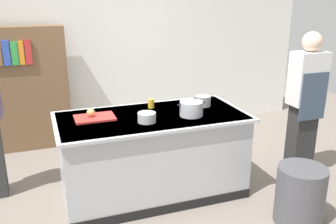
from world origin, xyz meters
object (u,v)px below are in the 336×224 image
object	(u,v)px
trash_bin	(300,195)
bookshelf	(27,89)
sauce_pan	(203,101)
onion	(91,113)
stock_pot	(191,109)
mixing_bowl	(147,117)
juice_cup	(151,104)
person_chef	(305,103)

from	to	relation	value
trash_bin	bookshelf	xyz separation A→B (m)	(-2.39, 2.80, 0.57)
sauce_pan	bookshelf	distance (m)	2.51
trash_bin	onion	bearing A→B (deg)	147.51
stock_pot	mixing_bowl	bearing A→B (deg)	-175.98
juice_cup	bookshelf	distance (m)	2.02
onion	bookshelf	size ratio (longest dim) A/B	0.05
onion	trash_bin	xyz separation A→B (m)	(1.76, -1.12, -0.68)
stock_pot	juice_cup	distance (m)	0.51
onion	stock_pot	bearing A→B (deg)	-14.87
juice_cup	bookshelf	xyz separation A→B (m)	(-1.31, 1.54, -0.10)
onion	trash_bin	bearing A→B (deg)	-32.49
stock_pot	bookshelf	size ratio (longest dim) A/B	0.18
trash_bin	bookshelf	world-z (taller)	bookshelf
mixing_bowl	bookshelf	distance (m)	2.27
trash_bin	bookshelf	bearing A→B (deg)	130.50
onion	juice_cup	distance (m)	0.70
juice_cup	stock_pot	bearing A→B (deg)	-52.15
trash_bin	person_chef	xyz separation A→B (m)	(0.62, 0.80, 0.63)
juice_cup	sauce_pan	bearing A→B (deg)	-12.30
sauce_pan	bookshelf	world-z (taller)	bookshelf
sauce_pan	onion	bearing A→B (deg)	-179.45
stock_pot	trash_bin	distance (m)	1.34
stock_pot	sauce_pan	distance (m)	0.38
person_chef	bookshelf	size ratio (longest dim) A/B	1.01
sauce_pan	person_chef	distance (m)	1.18
onion	bookshelf	world-z (taller)	bookshelf
stock_pot	trash_bin	xyz separation A→B (m)	(0.77, -0.86, -0.69)
juice_cup	trash_bin	bearing A→B (deg)	-49.34
sauce_pan	juice_cup	bearing A→B (deg)	167.70
juice_cup	trash_bin	size ratio (longest dim) A/B	0.18
sauce_pan	person_chef	size ratio (longest dim) A/B	0.14
onion	bookshelf	xyz separation A→B (m)	(-0.63, 1.67, -0.11)
onion	trash_bin	world-z (taller)	onion
bookshelf	mixing_bowl	bearing A→B (deg)	-60.25
trash_bin	juice_cup	bearing A→B (deg)	130.66
stock_pot	mixing_bowl	size ratio (longest dim) A/B	1.69
onion	person_chef	size ratio (longest dim) A/B	0.05
stock_pot	trash_bin	size ratio (longest dim) A/B	0.54
sauce_pan	juice_cup	distance (m)	0.58
sauce_pan	trash_bin	bearing A→B (deg)	-65.79
mixing_bowl	trash_bin	bearing A→B (deg)	-33.17
trash_bin	person_chef	world-z (taller)	person_chef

